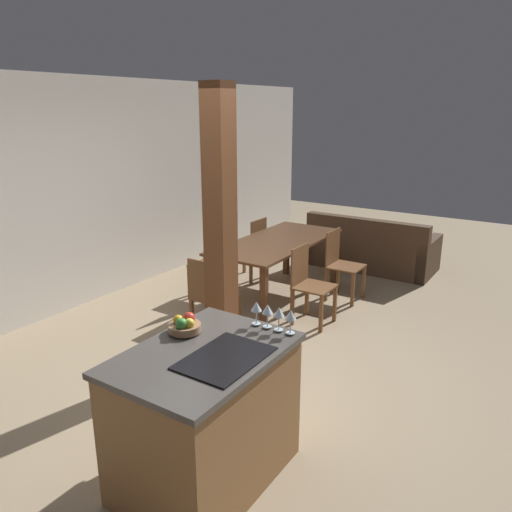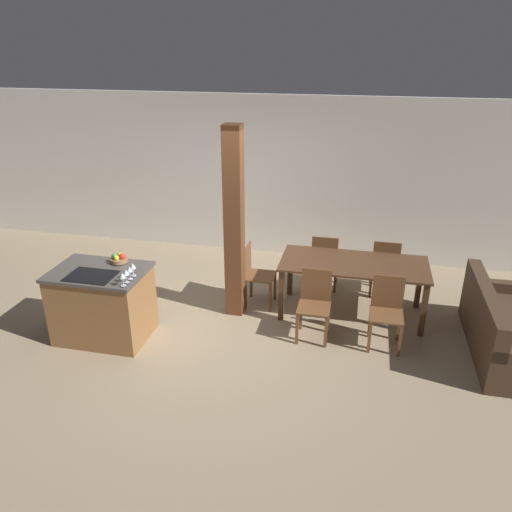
{
  "view_description": "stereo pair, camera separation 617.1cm",
  "coord_description": "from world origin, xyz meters",
  "px_view_note": "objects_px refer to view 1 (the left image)",
  "views": [
    {
      "loc": [
        -3.31,
        -2.34,
        2.35
      ],
      "look_at": [
        0.6,
        0.2,
        0.95
      ],
      "focal_mm": 35.0,
      "sensor_mm": 36.0,
      "label": 1
    },
    {
      "loc": [
        1.87,
        -5.5,
        3.48
      ],
      "look_at": [
        0.6,
        0.2,
        0.95
      ],
      "focal_mm": 35.0,
      "sensor_mm": 36.0,
      "label": 2
    }
  ],
  "objects_px": {
    "kitchen_island": "(205,416)",
    "wine_glass_near": "(291,316)",
    "fruit_bowl": "(185,325)",
    "dining_chair_head_end": "(211,296)",
    "dining_table": "(277,248)",
    "dining_chair_far_left": "(213,263)",
    "timber_post": "(220,227)",
    "wine_glass_far": "(267,310)",
    "wine_glass_end": "(256,307)",
    "dining_chair_near_right": "(341,263)",
    "dining_chair_near_left": "(309,283)",
    "wine_glass_middle": "(279,313)",
    "couch": "(371,250)",
    "dining_chair_far_right": "(252,247)"
  },
  "relations": [
    {
      "from": "dining_table",
      "to": "couch",
      "type": "distance_m",
      "value": 1.98
    },
    {
      "from": "dining_chair_head_end",
      "to": "dining_table",
      "type": "bearing_deg",
      "value": -90.0
    },
    {
      "from": "dining_table",
      "to": "couch",
      "type": "relative_size",
      "value": 1.07
    },
    {
      "from": "dining_chair_far_left",
      "to": "timber_post",
      "type": "xyz_separation_m",
      "value": [
        -1.12,
        -0.98,
        0.82
      ]
    },
    {
      "from": "wine_glass_end",
      "to": "wine_glass_far",
      "type": "bearing_deg",
      "value": -90.0
    },
    {
      "from": "fruit_bowl",
      "to": "dining_chair_near_right",
      "type": "height_order",
      "value": "fruit_bowl"
    },
    {
      "from": "kitchen_island",
      "to": "fruit_bowl",
      "type": "height_order",
      "value": "fruit_bowl"
    },
    {
      "from": "dining_chair_near_left",
      "to": "dining_chair_near_right",
      "type": "xyz_separation_m",
      "value": [
        0.88,
        0.0,
        0.0
      ]
    },
    {
      "from": "timber_post",
      "to": "dining_chair_near_right",
      "type": "bearing_deg",
      "value": -10.34
    },
    {
      "from": "wine_glass_end",
      "to": "dining_chair_near_left",
      "type": "distance_m",
      "value": 2.26
    },
    {
      "from": "wine_glass_near",
      "to": "dining_chair_head_end",
      "type": "relative_size",
      "value": 0.19
    },
    {
      "from": "wine_glass_middle",
      "to": "dining_chair_far_left",
      "type": "relative_size",
      "value": 0.19
    },
    {
      "from": "dining_chair_near_right",
      "to": "dining_chair_far_left",
      "type": "distance_m",
      "value": 1.6
    },
    {
      "from": "dining_chair_head_end",
      "to": "couch",
      "type": "distance_m",
      "value": 3.26
    },
    {
      "from": "dining_chair_far_right",
      "to": "couch",
      "type": "xyz_separation_m",
      "value": [
        1.42,
        -1.23,
        -0.19
      ]
    },
    {
      "from": "kitchen_island",
      "to": "wine_glass_near",
      "type": "relative_size",
      "value": 7.05
    },
    {
      "from": "wine_glass_middle",
      "to": "timber_post",
      "type": "xyz_separation_m",
      "value": [
        0.96,
        1.2,
        0.23
      ]
    },
    {
      "from": "dining_table",
      "to": "timber_post",
      "type": "xyz_separation_m",
      "value": [
        -1.56,
        -0.31,
        0.62
      ]
    },
    {
      "from": "dining_chair_near_left",
      "to": "dining_chair_far_right",
      "type": "xyz_separation_m",
      "value": [
        0.88,
        1.34,
        0.0
      ]
    },
    {
      "from": "kitchen_island",
      "to": "wine_glass_near",
      "type": "xyz_separation_m",
      "value": [
        0.5,
        -0.33,
        0.59
      ]
    },
    {
      "from": "wine_glass_middle",
      "to": "dining_chair_near_left",
      "type": "relative_size",
      "value": 0.19
    },
    {
      "from": "wine_glass_far",
      "to": "dining_chair_far_left",
      "type": "distance_m",
      "value": 3.01
    },
    {
      "from": "wine_glass_near",
      "to": "wine_glass_middle",
      "type": "xyz_separation_m",
      "value": [
        0.0,
        0.09,
        0.0
      ]
    },
    {
      "from": "dining_chair_near_left",
      "to": "timber_post",
      "type": "height_order",
      "value": "timber_post"
    },
    {
      "from": "wine_glass_far",
      "to": "wine_glass_end",
      "type": "xyz_separation_m",
      "value": [
        0.0,
        0.09,
        0.0
      ]
    },
    {
      "from": "wine_glass_far",
      "to": "timber_post",
      "type": "relative_size",
      "value": 0.06
    },
    {
      "from": "dining_chair_near_right",
      "to": "timber_post",
      "type": "xyz_separation_m",
      "value": [
        -2.0,
        0.36,
        0.82
      ]
    },
    {
      "from": "wine_glass_middle",
      "to": "couch",
      "type": "xyz_separation_m",
      "value": [
        4.38,
        0.95,
        -0.78
      ]
    },
    {
      "from": "timber_post",
      "to": "couch",
      "type": "bearing_deg",
      "value": -4.15
    },
    {
      "from": "kitchen_island",
      "to": "dining_chair_far_right",
      "type": "height_order",
      "value": "kitchen_island"
    },
    {
      "from": "dining_chair_head_end",
      "to": "timber_post",
      "type": "xyz_separation_m",
      "value": [
        -0.22,
        -0.31,
        0.82
      ]
    },
    {
      "from": "fruit_bowl",
      "to": "couch",
      "type": "height_order",
      "value": "fruit_bowl"
    },
    {
      "from": "wine_glass_end",
      "to": "couch",
      "type": "xyz_separation_m",
      "value": [
        4.38,
        0.77,
        -0.78
      ]
    },
    {
      "from": "wine_glass_near",
      "to": "wine_glass_end",
      "type": "bearing_deg",
      "value": 90.0
    },
    {
      "from": "dining_table",
      "to": "dining_chair_head_end",
      "type": "relative_size",
      "value": 2.22
    },
    {
      "from": "wine_glass_near",
      "to": "dining_chair_near_right",
      "type": "relative_size",
      "value": 0.19
    },
    {
      "from": "wine_glass_far",
      "to": "dining_chair_near_left",
      "type": "xyz_separation_m",
      "value": [
        2.08,
        0.74,
        -0.59
      ]
    },
    {
      "from": "wine_glass_far",
      "to": "dining_chair_head_end",
      "type": "xyz_separation_m",
      "value": [
        1.18,
        1.42,
        -0.59
      ]
    },
    {
      "from": "fruit_bowl",
      "to": "wine_glass_far",
      "type": "height_order",
      "value": "wine_glass_far"
    },
    {
      "from": "dining_chair_near_left",
      "to": "fruit_bowl",
      "type": "bearing_deg",
      "value": -172.45
    },
    {
      "from": "wine_glass_middle",
      "to": "dining_table",
      "type": "xyz_separation_m",
      "value": [
        2.52,
        1.5,
        -0.39
      ]
    },
    {
      "from": "wine_glass_end",
      "to": "wine_glass_near",
      "type": "bearing_deg",
      "value": -90.0
    },
    {
      "from": "wine_glass_near",
      "to": "wine_glass_middle",
      "type": "bearing_deg",
      "value": 90.0
    },
    {
      "from": "dining_chair_near_right",
      "to": "dining_chair_far_right",
      "type": "height_order",
      "value": "same"
    },
    {
      "from": "wine_glass_near",
      "to": "dining_chair_near_left",
      "type": "xyz_separation_m",
      "value": [
        2.08,
        0.92,
        -0.59
      ]
    },
    {
      "from": "dining_chair_near_left",
      "to": "wine_glass_middle",
      "type": "bearing_deg",
      "value": -158.22
    },
    {
      "from": "dining_chair_near_left",
      "to": "dining_chair_far_left",
      "type": "distance_m",
      "value": 1.34
    },
    {
      "from": "wine_glass_far",
      "to": "wine_glass_end",
      "type": "relative_size",
      "value": 1.0
    },
    {
      "from": "wine_glass_near",
      "to": "dining_chair_far_left",
      "type": "relative_size",
      "value": 0.19
    },
    {
      "from": "dining_chair_far_right",
      "to": "couch",
      "type": "bearing_deg",
      "value": 139.27
    }
  ]
}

